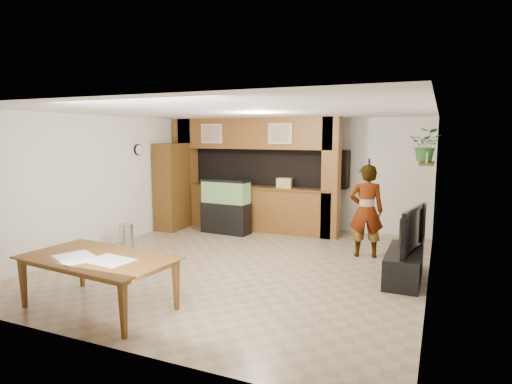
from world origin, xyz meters
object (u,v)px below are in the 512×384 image
at_px(aquarium, 226,207).
at_px(dining_table, 97,284).
at_px(pantry_cabinet, 172,187).
at_px(person, 366,211).
at_px(television, 406,229).

xyz_separation_m(aquarium, dining_table, (0.49, -4.49, -0.26)).
height_order(pantry_cabinet, dining_table, pantry_cabinet).
bearing_deg(pantry_cabinet, person, -7.02).
xyz_separation_m(pantry_cabinet, aquarium, (1.37, 0.10, -0.41)).
relative_size(pantry_cabinet, person, 1.19).
height_order(pantry_cabinet, aquarium, pantry_cabinet).
bearing_deg(aquarium, pantry_cabinet, -172.38).
bearing_deg(television, dining_table, 139.14).
distance_m(person, dining_table, 4.73).
bearing_deg(dining_table, aquarium, 101.36).
relative_size(television, dining_table, 0.61).
bearing_deg(dining_table, television, 43.58).
bearing_deg(person, dining_table, 41.31).
xyz_separation_m(pantry_cabinet, person, (4.59, -0.56, -0.16)).
bearing_deg(pantry_cabinet, dining_table, -67.12).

